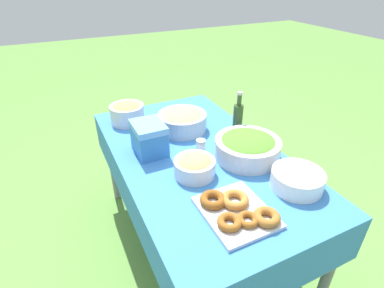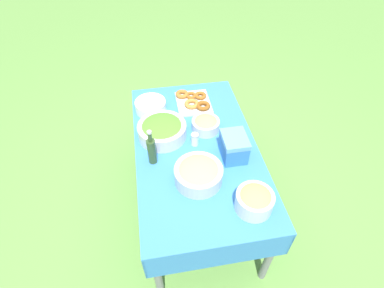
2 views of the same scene
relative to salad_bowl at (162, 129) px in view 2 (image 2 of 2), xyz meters
The scene contains 11 objects.
ground_plane 0.82m from the salad_bowl, 56.66° to the left, with size 14.00×14.00×0.00m, color #609342.
picnic_table 0.31m from the salad_bowl, 56.66° to the left, with size 1.49×0.84×0.71m.
salad_bowl is the anchor object (origin of this frame).
pasta_bowl 0.47m from the salad_bowl, 22.61° to the left, with size 0.30×0.30×0.13m.
donut_platter 0.45m from the salad_bowl, 139.90° to the left, with size 0.34×0.30×0.05m.
plate_stack 0.32m from the salad_bowl, 169.02° to the right, with size 0.24×0.24×0.08m.
olive_oil_bottle 0.25m from the salad_bowl, 20.64° to the right, with size 0.06×0.06×0.27m.
bread_bowl 0.32m from the salad_bowl, 93.24° to the left, with size 0.20×0.20×0.10m.
fruit_bowl 0.82m from the salad_bowl, 33.80° to the left, with size 0.22×0.22×0.14m.
cooler_box 0.52m from the salad_bowl, 58.82° to the left, with size 0.20×0.16×0.17m.
salt_shaker 0.25m from the salad_bowl, 60.64° to the left, with size 0.05×0.05×0.10m.
Camera 2 is at (1.42, -0.27, 2.22)m, focal length 28.00 mm.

